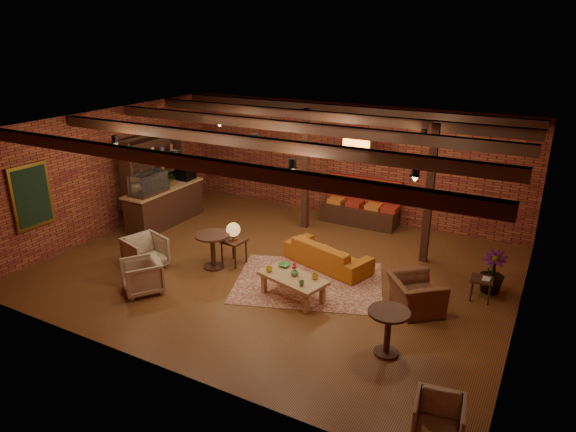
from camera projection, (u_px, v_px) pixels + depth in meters
The scene contains 29 objects.
floor at pixel (277, 268), 11.60m from camera, with size 10.00×10.00×0.00m, color #432710.
ceiling at pixel (275, 127), 10.49m from camera, with size 10.00×8.00×0.02m, color black.
wall_back at pixel (347, 161), 14.34m from camera, with size 10.00×0.02×3.20m, color maroon.
wall_front at pixel (144, 275), 7.75m from camera, with size 10.00×0.02×3.20m, color maroon.
wall_left at pixel (109, 172), 13.29m from camera, with size 0.02×8.00×3.20m, color maroon.
wall_right at pixel (528, 246), 8.80m from camera, with size 0.02×8.00×3.20m, color maroon.
ceiling_beams at pixel (275, 133), 10.53m from camera, with size 9.80×6.40×0.22m, color #311B10, non-canonical shape.
ceiling_pipe at pixel (310, 131), 11.93m from camera, with size 0.12×0.12×9.60m, color black.
post_left at pixel (305, 170), 13.45m from camera, with size 0.16×0.16×3.20m, color #311B10.
post_right at pixel (429, 195), 11.43m from camera, with size 0.16×0.16×3.20m, color #311B10.
service_counter at pixel (164, 196), 13.99m from camera, with size 0.80×2.50×1.60m, color #311B10, non-canonical shape.
plant_counter at pixel (171, 180), 13.96m from camera, with size 0.35×0.39×0.30m, color #337F33.
shelving_hutch at pixel (154, 179), 14.11m from camera, with size 0.52×2.00×2.40m, color #311B10, non-canonical shape.
chalkboard_menu at pixel (32, 196), 11.36m from camera, with size 0.08×0.96×1.46m, color black.
banquette at pixel (360, 206), 14.08m from camera, with size 2.10×0.70×1.00m, color #A5281B, non-canonical shape.
service_sign at pixel (357, 143), 13.07m from camera, with size 0.86×0.06×0.30m, color orange.
ceiling_spotlights at pixel (275, 144), 10.61m from camera, with size 6.40×4.40×0.28m, color black, non-canonical shape.
rug at pixel (309, 282), 10.96m from camera, with size 3.08×2.35×0.01m, color maroon.
sofa at pixel (328, 254), 11.60m from camera, with size 2.06×0.80×0.60m, color #A85717.
coffee_table at pixel (293, 279), 10.20m from camera, with size 1.51×1.02×0.72m.
side_table_lamp at pixel (233, 233), 11.55m from camera, with size 0.53×0.53×1.01m.
round_table_left at pixel (213, 245), 11.45m from camera, with size 0.78×0.78×0.81m.
armchair_a at pixel (145, 251), 11.48m from camera, with size 0.80×0.75×0.82m, color beige.
armchair_b at pixel (142, 275), 10.44m from camera, with size 0.74×0.70×0.77m, color beige.
armchair_right at pixel (416, 289), 9.76m from camera, with size 1.01×0.66×0.88m, color brown.
side_table_book at pixel (482, 280), 10.13m from camera, with size 0.45×0.45×0.48m.
round_table_right at pixel (388, 325), 8.38m from camera, with size 0.69×0.69×0.81m.
armchair_far at pixel (439, 417), 6.71m from camera, with size 0.63×0.59×0.65m, color beige.
plant_tall at pixel (499, 231), 10.11m from camera, with size 1.51×1.51×2.69m, color #4C7F4C.
Camera 1 is at (5.24, -9.07, 5.12)m, focal length 32.00 mm.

